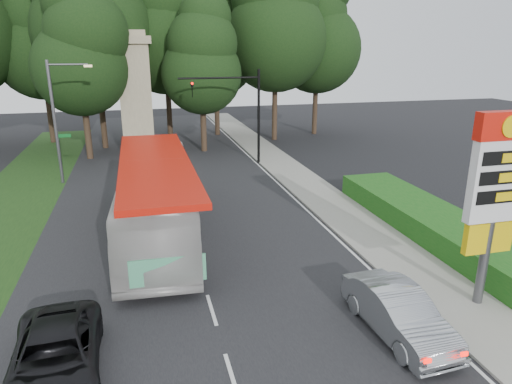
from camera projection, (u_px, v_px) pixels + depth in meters
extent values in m
cube|color=black|center=(186.00, 227.00, 23.25)|extent=(14.00, 80.00, 0.02)
cube|color=gray|center=(340.00, 211.00, 25.27)|extent=(3.00, 80.00, 0.12)
cube|color=#193814|center=(11.00, 204.00, 26.51)|extent=(5.00, 50.00, 0.02)
cube|color=#175316|center=(432.00, 223.00, 22.13)|extent=(3.00, 14.00, 1.20)
cylinder|color=#59595E|center=(483.00, 264.00, 15.74)|extent=(0.32, 0.32, 3.20)
cube|color=#DBB50B|center=(488.00, 237.00, 15.44)|extent=(1.80, 0.25, 1.10)
cube|color=silver|center=(497.00, 180.00, 14.83)|extent=(2.00, 0.35, 2.80)
cube|color=red|center=(506.00, 125.00, 14.29)|extent=(2.10, 0.40, 0.90)
cylinder|color=#DBB50B|center=(512.00, 126.00, 14.08)|extent=(0.70, 0.05, 0.70)
cube|color=black|center=(506.00, 158.00, 14.41)|extent=(1.70, 0.04, 0.45)
cube|color=black|center=(502.00, 178.00, 14.61)|extent=(1.70, 0.04, 0.45)
cube|color=black|center=(499.00, 197.00, 14.81)|extent=(1.70, 0.04, 0.45)
cylinder|color=black|center=(259.00, 118.00, 34.90)|extent=(0.20, 0.20, 7.20)
cylinder|color=black|center=(219.00, 78.00, 33.27)|extent=(6.00, 0.14, 0.14)
imported|color=black|center=(192.00, 82.00, 32.87)|extent=(0.18, 0.22, 1.10)
sphere|color=#FF0C05|center=(192.00, 83.00, 32.76)|extent=(0.18, 0.18, 0.18)
cylinder|color=#59595E|center=(55.00, 124.00, 29.54)|extent=(0.20, 0.20, 8.00)
cylinder|color=#59595E|center=(68.00, 64.00, 28.70)|extent=(2.40, 0.12, 0.12)
cube|color=#FFE599|center=(88.00, 66.00, 29.02)|extent=(0.50, 0.22, 0.14)
cube|color=#0C591E|center=(64.00, 136.00, 29.89)|extent=(0.85, 0.04, 0.22)
cube|color=#0C591E|center=(58.00, 139.00, 30.28)|extent=(0.04, 0.85, 0.22)
cube|color=gray|center=(136.00, 100.00, 38.01)|extent=(2.50, 2.50, 9.00)
cube|color=gray|center=(131.00, 40.00, 36.55)|extent=(3.00, 3.00, 0.60)
cube|color=gray|center=(131.00, 33.00, 36.40)|extent=(2.20, 2.20, 0.50)
cylinder|color=#2D2116|center=(50.00, 114.00, 43.10)|extent=(0.50, 0.50, 5.40)
sphere|color=black|center=(42.00, 53.00, 41.41)|extent=(8.40, 8.40, 8.40)
sphere|color=black|center=(37.00, 18.00, 40.50)|extent=(7.20, 7.20, 7.20)
cylinder|color=#2D2116|center=(102.00, 112.00, 40.44)|extent=(0.50, 0.50, 6.48)
sphere|color=black|center=(94.00, 33.00, 38.42)|extent=(10.08, 10.08, 10.08)
cylinder|color=#2D2116|center=(169.00, 110.00, 43.80)|extent=(0.50, 0.50, 5.94)
sphere|color=black|center=(165.00, 43.00, 41.95)|extent=(9.24, 9.24, 9.24)
sphere|color=black|center=(163.00, 5.00, 40.95)|extent=(7.92, 7.92, 7.92)
cylinder|color=#2D2116|center=(217.00, 110.00, 46.95)|extent=(0.50, 0.50, 5.22)
sphere|color=black|center=(216.00, 55.00, 45.33)|extent=(8.12, 8.12, 8.12)
sphere|color=black|center=(215.00, 24.00, 44.45)|extent=(6.96, 6.96, 6.96)
cylinder|color=#2D2116|center=(275.00, 108.00, 44.32)|extent=(0.50, 0.50, 6.12)
sphere|color=black|center=(275.00, 40.00, 42.42)|extent=(9.52, 9.52, 9.52)
sphere|color=black|center=(276.00, 1.00, 41.39)|extent=(8.16, 8.16, 8.16)
cylinder|color=#2D2116|center=(315.00, 107.00, 47.45)|extent=(0.50, 0.50, 5.58)
sphere|color=black|center=(317.00, 49.00, 45.71)|extent=(8.68, 8.68, 8.68)
sphere|color=black|center=(319.00, 16.00, 44.77)|extent=(7.44, 7.44, 7.44)
cylinder|color=#2D2116|center=(87.00, 130.00, 36.78)|extent=(0.50, 0.50, 4.68)
sphere|color=black|center=(80.00, 69.00, 35.32)|extent=(7.28, 7.28, 7.28)
sphere|color=black|center=(76.00, 33.00, 34.54)|extent=(6.24, 6.24, 6.24)
sphere|color=black|center=(73.00, 2.00, 33.87)|extent=(4.68, 4.68, 4.68)
cylinder|color=#2D2116|center=(204.00, 127.00, 39.57)|extent=(0.50, 0.50, 4.32)
sphere|color=black|center=(202.00, 74.00, 38.23)|extent=(6.72, 6.72, 6.72)
sphere|color=black|center=(201.00, 44.00, 37.50)|extent=(5.76, 5.76, 5.76)
sphere|color=black|center=(200.00, 17.00, 36.88)|extent=(4.32, 4.32, 4.32)
imported|color=beige|center=(157.00, 199.00, 21.70)|extent=(3.87, 13.51, 3.72)
imported|color=#A8ACB0|center=(398.00, 312.00, 14.36)|extent=(1.87, 4.71, 1.53)
imported|color=black|center=(55.00, 358.00, 12.35)|extent=(2.60, 5.21, 1.42)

